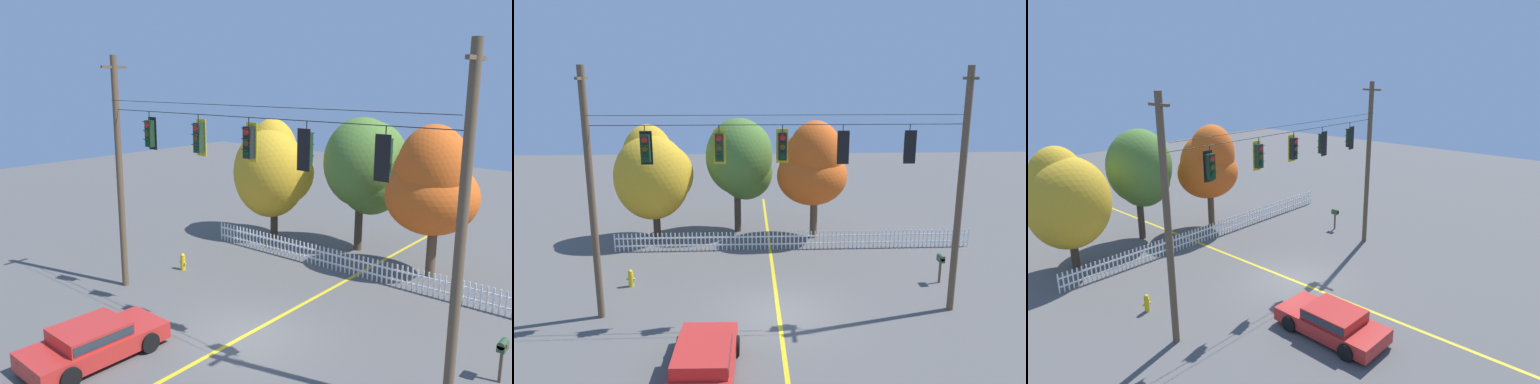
{
  "view_description": "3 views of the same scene",
  "coord_description": "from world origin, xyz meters",
  "views": [
    {
      "loc": [
        10.77,
        -12.13,
        8.37
      ],
      "look_at": [
        0.28,
        0.15,
        4.92
      ],
      "focal_mm": 36.87,
      "sensor_mm": 36.0,
      "label": 1
    },
    {
      "loc": [
        -1.13,
        -17.24,
        8.91
      ],
      "look_at": [
        -0.3,
        0.58,
        4.67
      ],
      "focal_mm": 34.24,
      "sensor_mm": 36.0,
      "label": 2
    },
    {
      "loc": [
        -15.11,
        -12.75,
        10.02
      ],
      "look_at": [
        -0.1,
        0.39,
        4.41
      ],
      "focal_mm": 31.18,
      "sensor_mm": 36.0,
      "label": 3
    }
  ],
  "objects": [
    {
      "name": "traffic_signal_eastbound_side",
      "position": [
        -2.13,
        0.01,
        6.47
      ],
      "size": [
        0.43,
        0.38,
        1.41
      ],
      "color": "black"
    },
    {
      "name": "traffic_signal_westbound_side",
      "position": [
        4.69,
        -0.01,
        6.45
      ],
      "size": [
        0.43,
        0.38,
        1.4
      ],
      "color": "black"
    },
    {
      "name": "signal_support_span",
      "position": [
        0.0,
        -0.0,
        4.75
      ],
      "size": [
        13.74,
        1.1,
        9.3
      ],
      "color": "brown",
      "rests_on": "ground"
    },
    {
      "name": "roadside_mailbox",
      "position": [
        7.3,
        2.52,
        1.05
      ],
      "size": [
        0.25,
        0.44,
        1.3
      ],
      "color": "brown",
      "rests_on": "ground"
    },
    {
      "name": "ground",
      "position": [
        0.0,
        0.0,
        0.0
      ],
      "size": [
        80.0,
        80.0,
        0.0
      ],
      "primitive_type": "plane",
      "color": "#565451"
    },
    {
      "name": "traffic_signal_northbound_primary",
      "position": [
        0.11,
        0.01,
        6.48
      ],
      "size": [
        0.43,
        0.38,
        1.38
      ],
      "color": "black"
    },
    {
      "name": "autumn_maple_mid",
      "position": [
        -1.43,
        10.46,
        4.28
      ],
      "size": [
        3.81,
        3.84,
        6.65
      ],
      "color": "#473828",
      "rests_on": "ground"
    },
    {
      "name": "traffic_signal_northbound_secondary",
      "position": [
        -4.72,
        0.01,
        6.44
      ],
      "size": [
        0.43,
        0.38,
        1.41
      ],
      "color": "black"
    },
    {
      "name": "white_picket_fence",
      "position": [
        1.28,
        7.12,
        0.49
      ],
      "size": [
        18.76,
        0.06,
        0.98
      ],
      "color": "white",
      "rests_on": "ground"
    },
    {
      "name": "parked_car",
      "position": [
        -2.52,
        -4.19,
        0.61
      ],
      "size": [
        2.12,
        4.39,
        1.15
      ],
      "color": "red",
      "rests_on": "ground"
    },
    {
      "name": "lane_centerline_stripe",
      "position": [
        0.0,
        0.0,
        0.0
      ],
      "size": [
        0.16,
        36.0,
        0.01
      ],
      "primitive_type": "cube",
      "color": "gold",
      "rests_on": "ground"
    },
    {
      "name": "fire_hydrant",
      "position": [
        -6.26,
        2.75,
        0.38
      ],
      "size": [
        0.38,
        0.22,
        0.77
      ],
      "color": "gold",
      "rests_on": "ground"
    },
    {
      "name": "traffic_signal_southbound_primary",
      "position": [
        2.27,
        -0.01,
        6.45
      ],
      "size": [
        0.43,
        0.38,
        1.4
      ],
      "color": "black"
    },
    {
      "name": "autumn_oak_far_east",
      "position": [
        2.35,
        8.92,
        4.07
      ],
      "size": [
        3.86,
        3.7,
        6.64
      ],
      "color": "brown",
      "rests_on": "ground"
    },
    {
      "name": "autumn_maple_near_fence",
      "position": [
        -6.26,
        9.24,
        3.75
      ],
      "size": [
        4.24,
        3.81,
        6.39
      ],
      "color": "#473828",
      "rests_on": "ground"
    }
  ]
}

